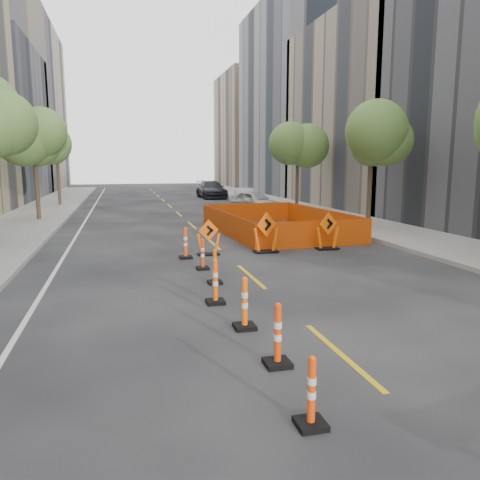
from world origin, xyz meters
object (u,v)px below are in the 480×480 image
object	(u,v)px
channelizer_2	(245,303)
chevron_sign_right	(328,231)
channelizer_1	(278,334)
channelizer_3	(215,281)
channelizer_6	(186,243)
chevron_sign_center	(266,232)
parked_car_near	(254,201)
parked_car_far	(211,189)
parked_car_mid	(244,197)
chevron_sign_left	(209,237)
channelizer_0	(312,391)
channelizer_5	(203,254)
channelizer_4	(215,266)

from	to	relation	value
channelizer_2	chevron_sign_right	world-z (taller)	chevron_sign_right
channelizer_1	channelizer_2	xyz separation A→B (m)	(-0.08, 1.86, 0.00)
channelizer_3	channelizer_6	distance (m)	5.58
chevron_sign_center	chevron_sign_right	size ratio (longest dim) A/B	1.05
channelizer_3	parked_car_near	world-z (taller)	parked_car_near
channelizer_3	parked_car_far	distance (m)	34.81
chevron_sign_right	parked_car_mid	size ratio (longest dim) A/B	0.35
chevron_sign_left	parked_car_mid	world-z (taller)	parked_car_mid
channelizer_1	parked_car_far	distance (m)	38.42
channelizer_0	chevron_sign_left	xyz separation A→B (m)	(0.79, 11.57, 0.18)
chevron_sign_right	parked_car_near	xyz separation A→B (m)	(1.23, 14.75, -0.00)
channelizer_0	chevron_sign_right	xyz separation A→B (m)	(5.53, 11.54, 0.25)
parked_car_near	parked_car_mid	size ratio (longest dim) A/B	1.03
channelizer_5	channelizer_6	size ratio (longest dim) A/B	0.89
channelizer_4	chevron_sign_right	size ratio (longest dim) A/B	0.68
channelizer_2	channelizer_5	bearing A→B (deg)	89.17
chevron_sign_right	channelizer_3	bearing A→B (deg)	-152.66
channelizer_5	chevron_sign_right	distance (m)	5.81
channelizer_0	chevron_sign_center	xyz separation A→B (m)	(2.99, 11.52, 0.29)
channelizer_2	channelizer_4	xyz separation A→B (m)	(0.11, 3.72, -0.05)
channelizer_0	chevron_sign_center	size ratio (longest dim) A/B	0.63
channelizer_5	chevron_sign_right	xyz separation A→B (m)	(5.35, 2.24, 0.23)
channelizer_4	chevron_sign_right	distance (m)	6.72
chevron_sign_left	chevron_sign_center	size ratio (longest dim) A/B	0.86
channelizer_0	chevron_sign_right	world-z (taller)	chevron_sign_right
parked_car_mid	parked_car_far	distance (m)	8.72
channelizer_1	parked_car_mid	bearing A→B (deg)	76.32
channelizer_2	parked_car_mid	xyz separation A→B (m)	(7.20, 27.41, 0.14)
channelizer_4	channelizer_1	bearing A→B (deg)	-90.36
chevron_sign_center	parked_car_far	bearing A→B (deg)	59.68
channelizer_3	chevron_sign_left	xyz separation A→B (m)	(0.94, 5.99, 0.11)
channelizer_3	parked_car_far	xyz separation A→B (m)	(6.40, 34.21, 0.27)
chevron_sign_left	channelizer_1	bearing A→B (deg)	-107.04
channelizer_2	chevron_sign_right	xyz separation A→B (m)	(5.43, 7.82, 0.19)
parked_car_near	chevron_sign_right	bearing A→B (deg)	-119.56
chevron_sign_left	channelizer_3	bearing A→B (deg)	-112.29
parked_car_mid	channelizer_6	bearing A→B (deg)	-98.41
channelizer_0	channelizer_1	distance (m)	1.87
parked_car_near	chevron_sign_left	bearing A→B (deg)	-136.86
channelizer_0	chevron_sign_right	size ratio (longest dim) A/B	0.66
parked_car_mid	parked_car_near	bearing A→B (deg)	-84.45
channelizer_0	channelizer_6	world-z (taller)	channelizer_6
channelizer_6	chevron_sign_left	world-z (taller)	chevron_sign_left
channelizer_2	chevron_sign_left	size ratio (longest dim) A/B	0.83
channelizer_1	channelizer_2	bearing A→B (deg)	92.44
chevron_sign_left	parked_car_near	world-z (taller)	parked_car_near
channelizer_3	chevron_sign_right	world-z (taller)	chevron_sign_right
channelizer_3	chevron_sign_center	size ratio (longest dim) A/B	0.71
chevron_sign_right	parked_car_far	bearing A→B (deg)	69.44
chevron_sign_center	parked_car_far	distance (m)	28.45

